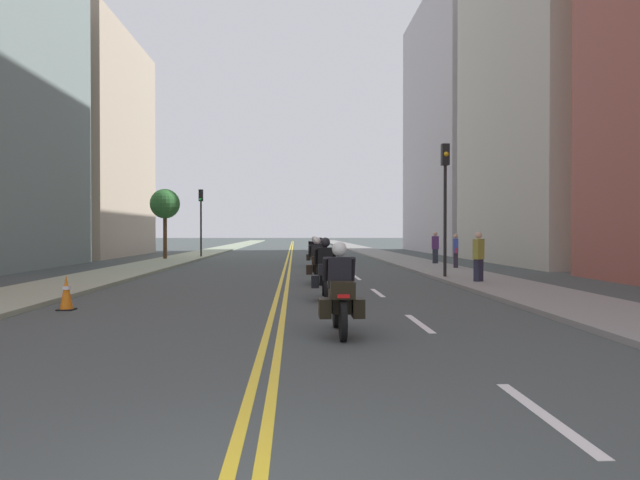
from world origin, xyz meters
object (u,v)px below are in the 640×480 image
(motorcycle_4, at_px, (314,254))
(motorcycle_1, at_px, (325,274))
(motorcycle_0, at_px, (340,296))
(traffic_light_far, at_px, (201,211))
(pedestrian_1, at_px, (479,258))
(pedestrian_0, at_px, (456,251))
(motorcycle_3, at_px, (321,259))
(motorcycle_2, at_px, (317,265))
(traffic_light_near, at_px, (445,187))
(traffic_cone_0, at_px, (66,293))
(street_tree_0, at_px, (165,205))
(pedestrian_2, at_px, (435,248))

(motorcycle_4, bearing_deg, motorcycle_1, -88.20)
(motorcycle_0, xyz_separation_m, traffic_light_far, (-7.18, 31.39, 2.55))
(motorcycle_0, distance_m, pedestrian_1, 11.25)
(pedestrian_0, bearing_deg, motorcycle_3, -58.96)
(motorcycle_2, relative_size, motorcycle_3, 0.97)
(motorcycle_0, height_order, traffic_light_near, traffic_light_near)
(motorcycle_3, bearing_deg, motorcycle_1, -90.40)
(traffic_cone_0, relative_size, street_tree_0, 0.18)
(motorcycle_3, height_order, pedestrian_0, pedestrian_0)
(motorcycle_0, xyz_separation_m, traffic_cone_0, (-6.02, 3.65, -0.27))
(pedestrian_0, distance_m, pedestrian_2, 4.02)
(pedestrian_2, xyz_separation_m, street_tree_0, (-15.66, 6.43, 2.59))
(pedestrian_0, distance_m, pedestrian_1, 7.99)
(motorcycle_3, bearing_deg, street_tree_0, 127.42)
(traffic_light_near, xyz_separation_m, pedestrian_2, (1.86, 9.60, -2.57))
(motorcycle_1, bearing_deg, motorcycle_3, 89.39)
(motorcycle_3, relative_size, traffic_cone_0, 2.73)
(motorcycle_0, relative_size, pedestrian_2, 1.19)
(motorcycle_3, xyz_separation_m, motorcycle_4, (-0.11, 5.56, -0.01))
(traffic_cone_0, bearing_deg, motorcycle_1, 17.62)
(motorcycle_4, distance_m, traffic_cone_0, 18.50)
(pedestrian_2, bearing_deg, motorcycle_2, -115.48)
(motorcycle_0, relative_size, street_tree_0, 0.48)
(motorcycle_1, relative_size, traffic_light_near, 0.45)
(traffic_cone_0, bearing_deg, traffic_light_near, 37.98)
(motorcycle_1, bearing_deg, pedestrian_2, 68.60)
(pedestrian_1, bearing_deg, motorcycle_1, 2.05)
(traffic_cone_0, bearing_deg, motorcycle_4, 70.30)
(traffic_light_far, relative_size, pedestrian_2, 2.62)
(traffic_light_far, bearing_deg, traffic_cone_0, -87.61)
(motorcycle_4, height_order, pedestrian_2, pedestrian_2)
(motorcycle_4, bearing_deg, pedestrian_1, -62.53)
(traffic_light_far, xyz_separation_m, pedestrian_2, (13.91, -9.65, -2.30))
(motorcycle_2, distance_m, traffic_light_far, 22.16)
(motorcycle_4, height_order, traffic_light_far, traffic_light_far)
(traffic_cone_0, height_order, traffic_light_near, traffic_light_near)
(motorcycle_4, distance_m, street_tree_0, 11.95)
(traffic_cone_0, xyz_separation_m, pedestrian_1, (11.46, 6.20, 0.52))
(traffic_light_far, bearing_deg, motorcycle_1, -74.40)
(motorcycle_1, relative_size, pedestrian_2, 1.28)
(traffic_light_near, distance_m, pedestrian_2, 10.11)
(pedestrian_1, height_order, street_tree_0, street_tree_0)
(motorcycle_4, bearing_deg, traffic_light_far, 128.08)
(motorcycle_2, relative_size, traffic_light_near, 0.42)
(motorcycle_3, relative_size, pedestrian_2, 1.23)
(street_tree_0, bearing_deg, traffic_light_far, 61.37)
(motorcycle_3, height_order, traffic_cone_0, motorcycle_3)
(motorcycle_4, relative_size, traffic_light_near, 0.43)
(motorcycle_4, distance_m, pedestrian_1, 12.38)
(pedestrian_0, height_order, pedestrian_2, pedestrian_2)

